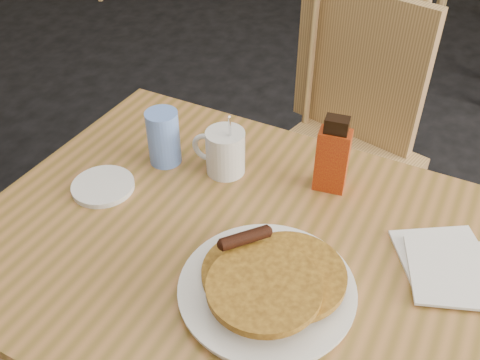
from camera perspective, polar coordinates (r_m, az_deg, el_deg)
name	(u,v)px	position (r m, az deg, el deg)	size (l,w,h in m)	color
main_table	(271,267)	(1.05, 3.28, -9.29)	(1.28, 0.93, 0.75)	#9C6737
chair_main_far	(345,124)	(1.71, 11.18, 5.85)	(0.54, 0.55, 0.96)	tan
pancake_plate	(268,284)	(0.93, 3.00, -11.00)	(0.31, 0.31, 0.09)	silver
coffee_mug	(224,151)	(1.17, -1.70, 3.11)	(0.12, 0.09, 0.16)	silver
syrup_bottle	(333,157)	(1.12, 9.84, 2.46)	(0.07, 0.05, 0.18)	maroon
napkin_stack	(449,266)	(1.05, 21.44, -8.51)	(0.23, 0.24, 0.01)	silver
blue_tumbler	(164,137)	(1.20, -8.16, 4.51)	(0.07, 0.07, 0.13)	#5E85DD
side_saucer	(103,186)	(1.18, -14.40, -0.64)	(0.13, 0.13, 0.01)	silver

